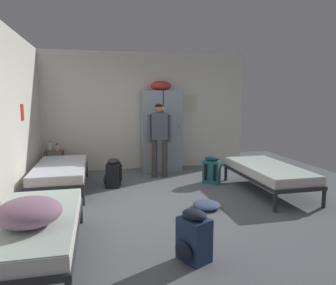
# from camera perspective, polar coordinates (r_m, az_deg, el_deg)

# --- Properties ---
(ground_plane) EXTENTS (8.17, 8.17, 0.00)m
(ground_plane) POSITION_cam_1_polar(r_m,az_deg,el_deg) (5.20, 0.64, -10.82)
(ground_plane) COLOR slate
(room_backdrop) EXTENTS (4.87, 5.16, 2.73)m
(room_backdrop) POSITION_cam_1_polar(r_m,az_deg,el_deg) (6.05, -13.65, 4.89)
(room_backdrop) COLOR silver
(room_backdrop) RESTS_ON ground_plane
(locker_bank) EXTENTS (0.90, 0.55, 2.07)m
(locker_bank) POSITION_cam_1_polar(r_m,az_deg,el_deg) (7.23, -1.28, 2.47)
(locker_bank) COLOR #8C99A3
(locker_bank) RESTS_ON ground_plane
(shelf_unit) EXTENTS (0.38, 0.30, 0.57)m
(shelf_unit) POSITION_cam_1_polar(r_m,az_deg,el_deg) (7.19, -20.05, -3.09)
(shelf_unit) COLOR brown
(shelf_unit) RESTS_ON ground_plane
(bed_right) EXTENTS (0.90, 1.90, 0.49)m
(bed_right) POSITION_cam_1_polar(r_m,az_deg,el_deg) (5.89, 17.91, -5.07)
(bed_right) COLOR #28282D
(bed_right) RESTS_ON ground_plane
(bed_left_front) EXTENTS (0.90, 1.90, 0.49)m
(bed_left_front) POSITION_cam_1_polar(r_m,az_deg,el_deg) (3.62, -23.43, -13.85)
(bed_left_front) COLOR #28282D
(bed_left_front) RESTS_ON ground_plane
(bed_left_rear) EXTENTS (0.90, 1.90, 0.49)m
(bed_left_rear) POSITION_cam_1_polar(r_m,az_deg,el_deg) (6.03, -19.05, -4.82)
(bed_left_rear) COLOR #28282D
(bed_left_rear) RESTS_ON ground_plane
(bedding_heap) EXTENTS (0.61, 0.60, 0.26)m
(bedding_heap) POSITION_cam_1_polar(r_m,az_deg,el_deg) (3.30, -24.10, -11.55)
(bedding_heap) COLOR gray
(bedding_heap) RESTS_ON bed_left_front
(person_traveler) EXTENTS (0.49, 0.24, 1.57)m
(person_traveler) POSITION_cam_1_polar(r_m,az_deg,el_deg) (6.57, -1.58, 1.69)
(person_traveler) COLOR #3D3833
(person_traveler) RESTS_ON ground_plane
(water_bottle) EXTENTS (0.06, 0.06, 0.21)m
(water_bottle) POSITION_cam_1_polar(r_m,az_deg,el_deg) (7.17, -20.79, -0.59)
(water_bottle) COLOR silver
(water_bottle) RESTS_ON shelf_unit
(lotion_bottle) EXTENTS (0.06, 0.06, 0.15)m
(lotion_bottle) POSITION_cam_1_polar(r_m,az_deg,el_deg) (7.09, -19.64, -0.84)
(lotion_bottle) COLOR beige
(lotion_bottle) RESTS_ON shelf_unit
(backpack_navy) EXTENTS (0.41, 0.39, 0.55)m
(backpack_navy) POSITION_cam_1_polar(r_m,az_deg,el_deg) (3.40, 4.67, -16.81)
(backpack_navy) COLOR navy
(backpack_navy) RESTS_ON ground_plane
(backpack_black) EXTENTS (0.38, 0.36, 0.55)m
(backpack_black) POSITION_cam_1_polar(r_m,az_deg,el_deg) (6.07, -10.05, -5.58)
(backpack_black) COLOR black
(backpack_black) RESTS_ON ground_plane
(backpack_teal) EXTENTS (0.41, 0.41, 0.55)m
(backpack_teal) POSITION_cam_1_polar(r_m,az_deg,el_deg) (6.28, 8.02, -5.06)
(backpack_teal) COLOR #23666B
(backpack_teal) RESTS_ON ground_plane
(clothes_pile_denim) EXTENTS (0.43, 0.44, 0.11)m
(clothes_pile_denim) POSITION_cam_1_polar(r_m,az_deg,el_deg) (4.94, 7.08, -11.26)
(clothes_pile_denim) COLOR #42567A
(clothes_pile_denim) RESTS_ON ground_plane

